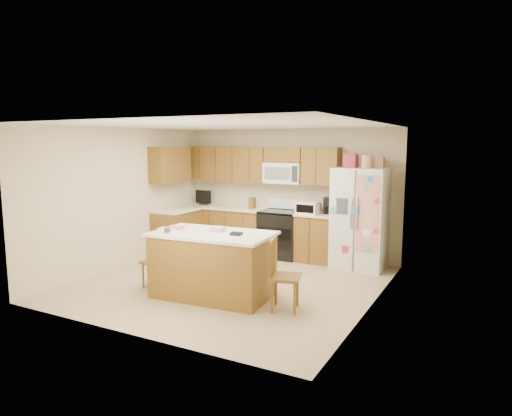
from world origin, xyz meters
The scene contains 9 objects.
ground centered at (0.00, 0.00, 0.00)m, with size 4.50×4.50×0.00m, color #9D8765.
room_shell centered at (0.00, 0.00, 1.44)m, with size 4.60×4.60×2.52m.
cabinetry centered at (-0.98, 1.79, 0.91)m, with size 3.36×1.56×2.15m.
stove centered at (0.00, 1.94, 0.47)m, with size 0.76×0.65×1.13m.
refrigerator centered at (1.57, 1.87, 0.92)m, with size 0.90×0.79×2.04m.
island centered at (0.10, -0.65, 0.48)m, with size 1.80×1.14×1.04m.
windsor_chair_left centered at (-0.89, -0.72, 0.41)m, with size 0.44×0.45×0.87m.
windsor_chair_back centered at (0.18, 0.08, 0.41)m, with size 0.48×0.47×0.86m.
windsor_chair_right centered at (1.23, -0.67, 0.46)m, with size 0.50×0.52×0.97m.
Camera 1 is at (3.67, -6.06, 2.23)m, focal length 32.00 mm.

